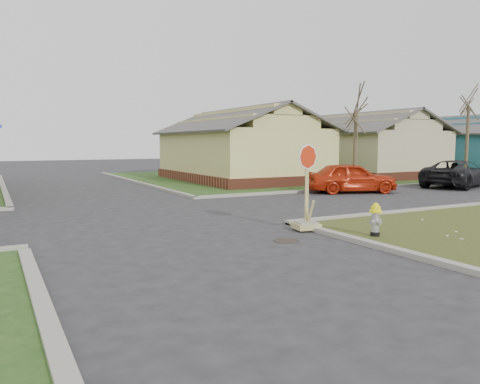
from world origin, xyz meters
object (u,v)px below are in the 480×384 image
fire_hydrant (375,218)px  dark_pickup (458,174)px  stop_sign (307,211)px  red_sedan (351,178)px

fire_hydrant → dark_pickup: size_ratio=0.16×
fire_hydrant → stop_sign: (-0.95, 1.64, 0.04)m
fire_hydrant → dark_pickup: bearing=22.9°
red_sedan → dark_pickup: (7.24, -0.46, -0.00)m
fire_hydrant → stop_sign: size_ratio=0.36×
fire_hydrant → red_sedan: bearing=44.4°
red_sedan → dark_pickup: 7.26m
dark_pickup → stop_sign: bearing=96.6°
red_sedan → fire_hydrant: bearing=162.0°
fire_hydrant → red_sedan: red_sedan is taller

